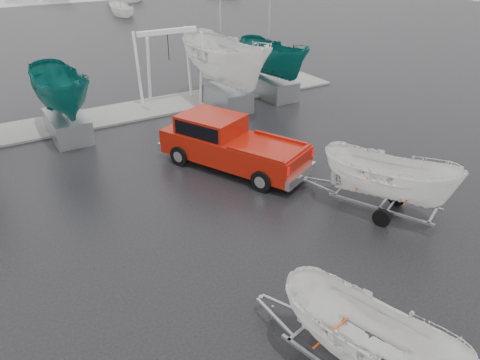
% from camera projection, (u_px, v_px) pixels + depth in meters
% --- Properties ---
extents(ground_plane, '(120.00, 120.00, 0.00)m').
position_uv_depth(ground_plane, '(205.00, 248.00, 14.35)').
color(ground_plane, black).
rests_on(ground_plane, ground).
extents(dock, '(30.00, 3.00, 0.12)m').
position_uv_depth(dock, '(89.00, 119.00, 24.15)').
color(dock, gray).
rests_on(dock, ground).
extents(pickup_truck, '(4.51, 6.52, 2.07)m').
position_uv_depth(pickup_truck, '(226.00, 142.00, 18.92)').
color(pickup_truck, maroon).
rests_on(pickup_truck, ground).
extents(trailer_hitched, '(2.58, 3.76, 5.13)m').
position_uv_depth(trailer_hitched, '(395.00, 139.00, 14.85)').
color(trailer_hitched, gray).
rests_on(trailer_hitched, ground).
extents(trailer_parked, '(1.97, 3.77, 4.70)m').
position_uv_depth(trailer_parked, '(378.00, 291.00, 8.87)').
color(trailer_parked, gray).
rests_on(trailer_parked, ground).
extents(boat_hoist, '(3.30, 2.18, 4.12)m').
position_uv_depth(boat_hoist, '(169.00, 57.00, 25.06)').
color(boat_hoist, silver).
rests_on(boat_hoist, ground).
extents(keelboat_1, '(2.21, 3.20, 6.98)m').
position_uv_depth(keelboat_1, '(56.00, 64.00, 20.53)').
color(keelboat_1, gray).
rests_on(keelboat_1, ground).
extents(keelboat_2, '(2.84, 3.20, 11.02)m').
position_uv_depth(keelboat_2, '(225.00, 23.00, 23.77)').
color(keelboat_2, gray).
rests_on(keelboat_2, ground).
extents(keelboat_3, '(2.20, 3.20, 10.36)m').
position_uv_depth(keelboat_3, '(274.00, 37.00, 25.99)').
color(keelboat_3, gray).
rests_on(keelboat_3, ground).
extents(moored_boat_2, '(2.27, 2.32, 10.87)m').
position_uv_depth(moored_boat_2, '(122.00, 15.00, 54.64)').
color(moored_boat_2, white).
rests_on(moored_boat_2, ground).
extents(moored_boat_3, '(3.34, 3.30, 11.35)m').
position_uv_depth(moored_boat_3, '(126.00, 3.00, 64.58)').
color(moored_boat_3, white).
rests_on(moored_boat_3, ground).
extents(moored_boat_7, '(3.40, 3.43, 11.38)m').
position_uv_depth(moored_boat_7, '(57.00, 0.00, 67.22)').
color(moored_boat_7, white).
rests_on(moored_boat_7, ground).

